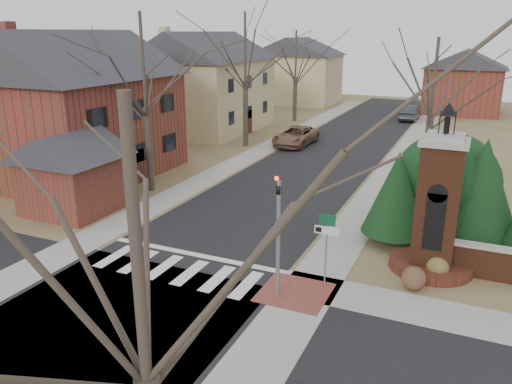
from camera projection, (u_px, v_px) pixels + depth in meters
The scene contains 28 objects.
ground at pixel (165, 279), 18.71m from camera, with size 120.00×120.00×0.00m, color brown.
main_street at pixel (329, 154), 37.83m from camera, with size 8.00×70.00×0.01m, color black.
cross_street at pixel (113, 319), 16.10m from camera, with size 120.00×8.00×0.01m, color black.
crosswalk_zone at pixel (177, 270), 19.40m from camera, with size 8.00×2.20×0.02m, color silver.
stop_bar at pixel (196, 255), 20.71m from camera, with size 8.00×0.35×0.02m, color silver.
sidewalk_right_main at pixel (399, 161), 35.81m from camera, with size 2.00×60.00×0.02m, color gray.
sidewalk_left at pixel (266, 148), 39.85m from camera, with size 2.00×60.00×0.02m, color gray.
curb_apron at pixel (295, 293), 17.71m from camera, with size 2.40×2.40×0.02m, color brown.
traffic_signal_pole at pixel (278, 227), 16.75m from camera, with size 0.28×0.41×4.50m.
sign_post at pixel (326, 236), 17.67m from camera, with size 0.90×0.07×2.75m.
brick_gate_monument at pixel (436, 217), 18.89m from camera, with size 3.20×3.20×6.47m.
house_brick_left at pixel (76, 102), 31.02m from camera, with size 9.80×11.80×9.42m.
house_stucco_left at pixel (205, 80), 46.01m from camera, with size 9.80×12.80×9.28m.
garage_left at pixel (71, 169), 25.23m from camera, with size 4.80×4.80×4.29m.
house_distant_left at pixel (297, 69), 63.78m from camera, with size 10.80×8.80×8.53m.
house_distant_right at pixel (464, 80), 56.20m from camera, with size 8.80×8.80×7.30m.
evergreen_near at pixel (397, 192), 21.29m from camera, with size 2.80×2.80×4.10m.
evergreen_mid at pixel (482, 188), 20.96m from camera, with size 3.40×3.40×4.70m.
evergreen_mass at pixel (446, 180), 22.74m from camera, with size 4.80×4.80×4.80m, color black.
bare_tree_0 at pixel (142, 54), 26.89m from camera, with size 8.05×8.05×11.15m.
bare_tree_1 at pixel (245, 43), 38.09m from camera, with size 8.40×8.40×11.64m.
bare_tree_2 at pixel (296, 51), 49.89m from camera, with size 7.35×7.35×10.19m.
bare_tree_3 at pixel (435, 73), 27.65m from camera, with size 7.00×7.00×9.70m.
bare_tree_4 at pixel (135, 229), 6.61m from camera, with size 6.65×6.65×9.21m.
pickup_truck at pixel (296, 136), 40.59m from camera, with size 2.50×5.43×1.51m, color brown.
distant_car at pixel (410, 113), 52.16m from camera, with size 1.64×4.71×1.55m, color #33373B.
dry_shrub_left at pixel (414, 278), 17.85m from camera, with size 0.86×0.86×0.86m, color brown.
dry_shrub_right at pixel (438, 267), 18.74m from camera, with size 0.85×0.85×0.85m, color brown.
Camera 1 is at (9.98, -13.95, 8.84)m, focal length 35.00 mm.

